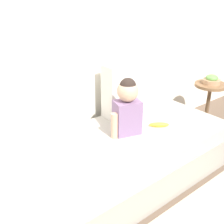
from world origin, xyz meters
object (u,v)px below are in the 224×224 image
Objects in this scene: toddler at (127,106)px; banana at (159,125)px; couch at (93,173)px; side_table at (209,95)px; fruit_bowl at (212,80)px; throw_pillow_right at (131,87)px.

banana is at bearing -18.98° from toddler.
side_table is at bearing 3.26° from couch.
toddler is (0.37, 0.04, 0.44)m from couch.
toddler is 1.25m from fruit_bowl.
throw_pillow_right is at bearing 43.76° from toddler.
couch is 4.31× the size of throw_pillow_right.
throw_pillow_right is 1.24× the size of toddler.
side_table is at bearing -14.77° from throw_pillow_right.
throw_pillow_right is 0.46m from banana.
side_table is at bearing 1.79° from fruit_bowl.
toddler reaches higher than couch.
toddler is at bearing -177.45° from side_table.
throw_pillow_right is 1.06× the size of side_table.
banana is at bearing -171.08° from side_table.
toddler reaches higher than banana.
side_table reaches higher than banana.
banana reaches higher than couch.
fruit_bowl is at bearing -14.77° from throw_pillow_right.
side_table is (0.97, 0.15, -0.02)m from banana.
banana is 0.31× the size of side_table.
throw_pillow_right is at bearing 165.23° from fruit_bowl.
toddler is 2.72× the size of banana.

